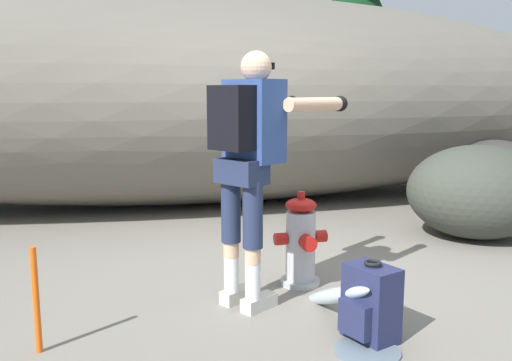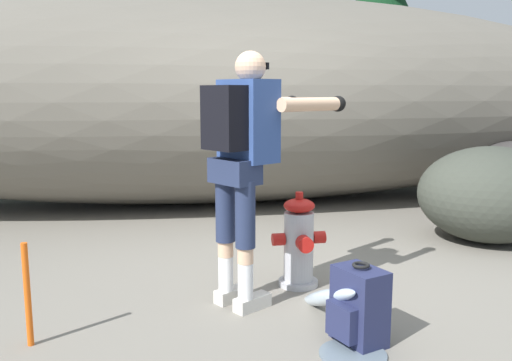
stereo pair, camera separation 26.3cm
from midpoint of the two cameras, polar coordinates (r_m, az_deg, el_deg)
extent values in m
cube|color=slate|center=(4.10, 1.80, -11.24)|extent=(56.00, 56.00, 0.04)
ellipsoid|color=#666056|center=(7.06, -5.91, 8.48)|extent=(12.18, 3.20, 2.64)
cylinder|color=#B2B2B7|center=(4.10, 2.82, -10.65)|extent=(0.29, 0.29, 0.04)
cylinder|color=#B2B2B7|center=(4.01, 2.85, -6.92)|extent=(0.22, 0.22, 0.51)
ellipsoid|color=red|center=(3.94, 2.89, -2.62)|extent=(0.23, 0.23, 0.10)
cylinder|color=red|center=(3.92, 2.90, -1.55)|extent=(0.06, 0.06, 0.05)
cylinder|color=red|center=(3.95, 0.72, -6.23)|extent=(0.09, 0.09, 0.09)
cylinder|color=red|center=(4.04, 4.94, -5.91)|extent=(0.09, 0.09, 0.09)
cylinder|color=red|center=(3.85, 3.56, -6.65)|extent=(0.11, 0.09, 0.11)
ellipsoid|color=silver|center=(3.49, 6.06, -12.07)|extent=(0.10, 0.99, 0.51)
cylinder|color=slate|center=(3.15, 9.23, -17.44)|extent=(0.37, 0.37, 0.01)
cube|color=beige|center=(3.78, -3.97, -12.01)|extent=(0.27, 0.22, 0.09)
cylinder|color=white|center=(3.68, -4.70, -9.85)|extent=(0.10, 0.10, 0.24)
cylinder|color=#DBAD89|center=(3.63, -4.74, -7.28)|extent=(0.10, 0.10, 0.10)
cylinder|color=#232D4C|center=(3.56, -4.79, -3.12)|extent=(0.13, 0.13, 0.43)
cube|color=beige|center=(3.64, -1.79, -12.82)|extent=(0.27, 0.22, 0.09)
cylinder|color=white|center=(3.55, -2.51, -10.61)|extent=(0.10, 0.10, 0.24)
cylinder|color=#DBAD89|center=(3.49, -2.53, -7.94)|extent=(0.10, 0.10, 0.10)
cylinder|color=#232D4C|center=(3.42, -2.56, -3.62)|extent=(0.13, 0.13, 0.43)
cube|color=#232D4C|center=(3.44, -3.75, 0.98)|extent=(0.34, 0.38, 0.16)
cube|color=#2D4784|center=(3.49, -2.39, 6.31)|extent=(0.39, 0.43, 0.53)
cube|color=black|center=(3.35, -4.86, 6.61)|extent=(0.28, 0.32, 0.40)
sphere|color=#DBAD89|center=(3.51, -2.19, 11.96)|extent=(0.20, 0.20, 0.20)
cube|color=black|center=(3.57, -1.19, 12.00)|extent=(0.10, 0.14, 0.04)
cylinder|color=#DBAD89|center=(3.91, -0.73, 8.17)|extent=(0.54, 0.38, 0.09)
sphere|color=black|center=(4.10, 1.93, 8.22)|extent=(0.11, 0.11, 0.11)
cylinder|color=#DBAD89|center=(3.61, 4.33, 8.05)|extent=(0.54, 0.38, 0.09)
sphere|color=black|center=(3.83, 6.91, 8.08)|extent=(0.11, 0.11, 0.11)
cube|color=#23284C|center=(3.21, 9.77, -12.69)|extent=(0.29, 0.35, 0.44)
cube|color=#23284C|center=(3.16, 7.99, -14.37)|extent=(0.13, 0.22, 0.20)
torus|color=black|center=(3.13, 9.89, -8.62)|extent=(0.10, 0.10, 0.02)
cube|color=black|center=(3.24, 12.31, -12.61)|extent=(0.04, 0.06, 0.37)
cube|color=black|center=(3.34, 10.21, -11.82)|extent=(0.04, 0.06, 0.37)
ellipsoid|color=#383C33|center=(5.65, 21.25, -1.11)|extent=(1.63, 1.52, 0.92)
ellipsoid|color=#343130|center=(7.13, 23.00, 0.57)|extent=(1.28, 1.43, 0.85)
cylinder|color=#47331E|center=(12.06, -24.40, 5.74)|extent=(0.32, 0.32, 1.69)
cone|color=#0F3319|center=(12.17, -25.16, 16.65)|extent=(2.66, 2.66, 2.93)
cylinder|color=#47331E|center=(11.25, -17.94, 4.90)|extent=(0.26, 0.26, 1.29)
cone|color=#0F3319|center=(11.33, -18.56, 16.77)|extent=(2.16, 2.16, 3.40)
cylinder|color=#47331E|center=(10.92, -3.38, 4.93)|extent=(0.25, 0.25, 1.18)
cone|color=#0F3319|center=(10.93, -3.47, 13.93)|extent=(2.05, 2.05, 2.25)
cylinder|color=#47331E|center=(11.63, 9.44, 5.32)|extent=(0.35, 0.35, 1.28)
cone|color=#0F3319|center=(11.68, 9.73, 15.78)|extent=(2.95, 2.95, 2.97)
cylinder|color=#E55914|center=(3.28, -24.46, -11.50)|extent=(0.04, 0.04, 0.60)
camera|label=1|loc=(0.13, -91.83, -0.30)|focal=37.77mm
camera|label=2|loc=(0.13, 88.17, 0.30)|focal=37.77mm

